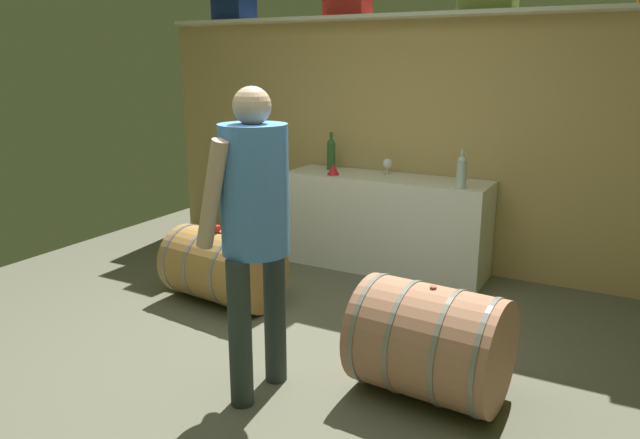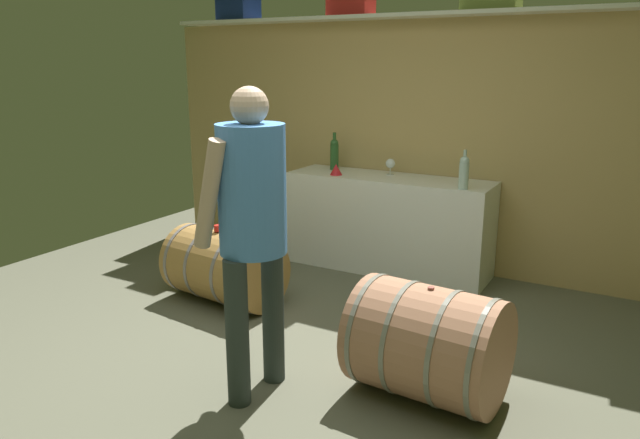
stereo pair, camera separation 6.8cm
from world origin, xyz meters
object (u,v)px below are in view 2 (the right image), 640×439
Objects in this scene: wine_bottle_green at (334,153)px; winemaker_pouring at (252,213)px; red_funnel at (336,169)px; toolcase_navy at (238,4)px; work_cabinet at (388,224)px; wine_glass at (390,164)px; wine_barrel_near at (224,267)px; wine_bottle_clear at (464,172)px; tasting_cup at (218,228)px; wine_barrel_far at (428,343)px.

winemaker_pouring is (0.77, -2.37, 0.05)m from wine_bottle_green.
winemaker_pouring is at bearing -73.66° from red_funnel.
toolcase_navy is at bearing 175.45° from wine_bottle_green.
work_cabinet is 12.49× the size of wine_glass.
wine_glass reaches higher than red_funnel.
work_cabinet is 1.92× the size of wine_barrel_near.
tasting_cup is (-1.56, -1.13, -0.40)m from wine_bottle_clear.
work_cabinet is 2.13m from wine_barrel_far.
wine_barrel_near is at bearing -55.78° from toolcase_navy.
wine_glass is 2.32m from wine_barrel_far.
wine_barrel_near is (-0.22, -1.40, -0.72)m from wine_bottle_green.
red_funnel is at bearing -58.53° from wine_bottle_green.
wine_barrel_near is 1.93m from wine_barrel_far.
work_cabinet is at bearing 165.34° from wine_bottle_clear.
winemaker_pouring is at bearing -84.95° from wine_glass.
wine_bottle_green is 0.37× the size of wine_barrel_near.
toolcase_navy is 1.77m from wine_bottle_green.
tasting_cup is (-0.04, -0.00, 0.31)m from wine_barrel_near.
red_funnel is 1.37m from wine_barrel_near.
wine_bottle_clear is 0.37× the size of wine_barrel_far.
wine_barrel_near is 0.31m from tasting_cup.
wine_bottle_clear is (2.42, -0.36, -1.38)m from toolcase_navy.
toolcase_navy reaches higher than wine_barrel_near.
toolcase_navy is 1.96m from red_funnel.
wine_bottle_green reaches higher than wine_barrel_near.
work_cabinet is at bearing 17.97° from red_funnel.
toolcase_navy reaches higher than wine_glass.
wine_bottle_clear reaches higher than tasting_cup.
wine_bottle_clear is 2.02m from wine_barrel_near.
tasting_cup is (-0.26, -1.40, -0.41)m from wine_bottle_green.
toolcase_navy reaches higher than tasting_cup.
wine_bottle_clear is at bearing 35.91° from tasting_cup.
red_funnel is (0.14, -0.23, -0.10)m from wine_bottle_green.
wine_barrel_near is 0.55× the size of winemaker_pouring.
wine_barrel_near is at bearing -118.80° from wine_glass.
winemaker_pouring reaches higher than work_cabinet.
wine_bottle_green is 2.49m from winemaker_pouring.
wine_glass is 0.17× the size of wine_barrel_far.
wine_bottle_clear is 0.79m from wine_glass.
wine_bottle_green is (-0.59, 0.08, 0.58)m from work_cabinet.
toolcase_navy is 2.47m from tasting_cup.
wine_bottle_green is at bearing 79.37° from tasting_cup.
tasting_cup is at bearing -173.24° from wine_barrel_near.
wine_barrel_far is at bearing -9.54° from wine_barrel_near.
winemaker_pouring is at bearing -85.59° from work_cabinet.
winemaker_pouring is (0.21, -2.38, 0.10)m from wine_glass.
wine_glass is at bearing 1.11° from wine_bottle_green.
red_funnel is at bearing 135.27° from wine_barrel_far.
toolcase_navy is 1.00× the size of wine_bottle_green.
work_cabinet is 1.06× the size of winemaker_pouring.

